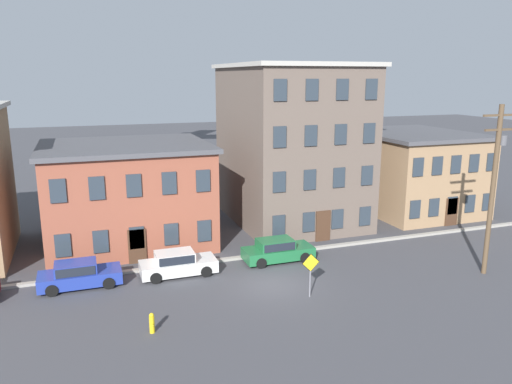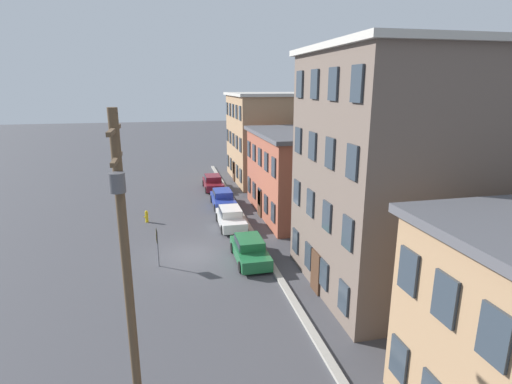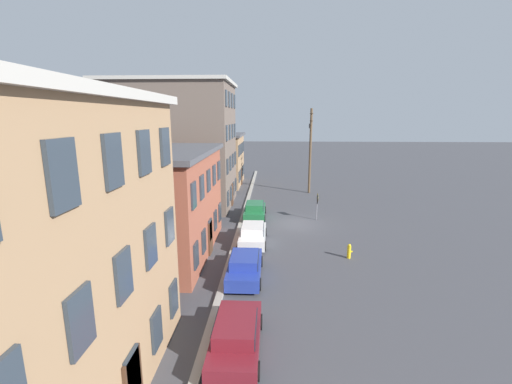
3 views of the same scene
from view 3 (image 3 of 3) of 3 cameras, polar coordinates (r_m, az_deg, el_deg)
The scene contains 12 objects.
ground_plane at distance 29.49m, azimuth 6.30°, elevation -5.26°, with size 200.00×200.00×0.00m, color #424247.
kerb_strip at distance 29.51m, azimuth -2.48°, elevation -5.02°, with size 56.00×0.36×0.16m, color #9E998E.
apartment_midblock at distance 23.64m, azimuth -18.95°, elevation -1.61°, with size 11.17×9.72×6.90m.
apartment_far at distance 35.63m, azimuth -13.56°, elevation 7.65°, with size 9.48×12.11×12.31m.
apartment_annex at distance 46.53m, azimuth -8.94°, elevation 5.44°, with size 9.09×10.97×6.75m.
car_maroon at distance 14.22m, azimuth -3.33°, elevation -22.67°, with size 4.40×1.92×1.43m.
car_blue at distance 19.67m, azimuth -1.89°, elevation -12.13°, with size 4.40×1.92×1.43m.
car_white at distance 24.68m, azimuth -0.53°, elevation -6.91°, with size 4.40×1.92×1.43m.
car_green at distance 30.76m, azimuth -0.18°, elevation -2.98°, with size 4.40×1.92×1.43m.
caution_sign at distance 30.44m, azimuth 10.16°, elevation -1.66°, with size 1.00×0.08×2.42m.
utility_pole at distance 40.84m, azimuth 9.05°, elevation 7.51°, with size 2.40×0.44×9.88m.
fire_hydrant at distance 23.09m, azimuth 15.26°, elevation -9.47°, with size 0.24×0.34×0.96m.
Camera 3 is at (-28.04, 1.93, 8.92)m, focal length 24.00 mm.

